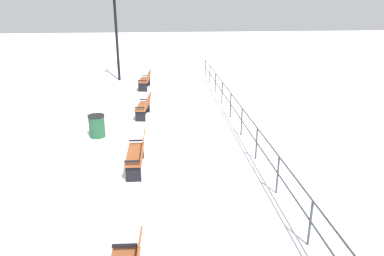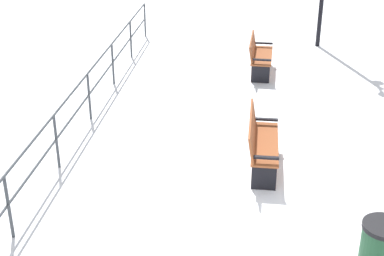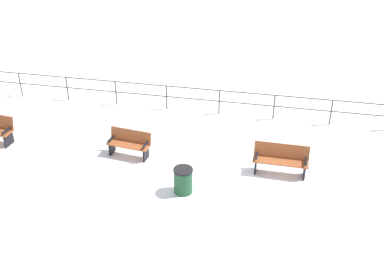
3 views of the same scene
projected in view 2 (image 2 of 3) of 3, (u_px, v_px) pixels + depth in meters
ground_plane at (260, 254)px, 7.86m from camera, size 80.00×80.00×0.00m
bench_third at (260, 141)px, 9.86m from camera, size 0.54×1.70×0.96m
bench_fourth at (259, 55)px, 14.30m from camera, size 0.62×1.60×0.91m
waterfront_railing at (7, 196)px, 7.92m from camera, size 0.05×20.78×1.02m
trash_bin at (381, 250)px, 7.28m from camera, size 0.58×0.58×0.80m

